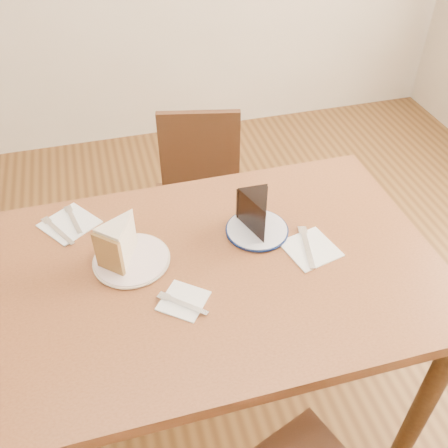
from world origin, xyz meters
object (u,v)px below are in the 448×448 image
(carrot_cake, at_px, (123,240))
(plate_cream, at_px, (132,260))
(table, at_px, (220,289))
(chocolate_cake, at_px, (258,216))
(chair_far, at_px, (201,202))
(plate_navy, at_px, (257,230))

(carrot_cake, bearing_deg, plate_cream, -7.49)
(plate_cream, relative_size, carrot_cake, 1.76)
(table, distance_m, chocolate_cake, 0.24)
(plate_cream, bearing_deg, table, -18.47)
(chair_far, distance_m, plate_navy, 0.64)
(table, distance_m, carrot_cake, 0.31)
(chair_far, relative_size, plate_cream, 3.89)
(chair_far, height_order, plate_navy, chair_far)
(plate_navy, distance_m, chocolate_cake, 0.06)
(table, relative_size, chair_far, 1.52)
(table, relative_size, carrot_cake, 10.41)
(table, bearing_deg, chair_far, 81.84)
(table, distance_m, plate_navy, 0.20)
(chair_far, relative_size, chocolate_cake, 6.25)
(table, height_order, carrot_cake, carrot_cake)
(plate_navy, bearing_deg, plate_cream, -176.07)
(table, relative_size, chocolate_cake, 9.52)
(chair_far, height_order, carrot_cake, carrot_cake)
(plate_navy, height_order, chocolate_cake, chocolate_cake)
(plate_cream, xyz_separation_m, carrot_cake, (-0.01, 0.02, 0.06))
(table, height_order, chocolate_cake, chocolate_cake)
(table, bearing_deg, carrot_cake, 158.99)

